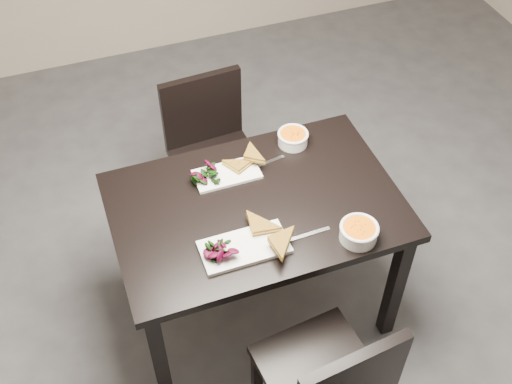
% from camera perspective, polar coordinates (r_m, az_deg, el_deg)
% --- Properties ---
extents(ground, '(5.00, 5.00, 0.00)m').
position_cam_1_polar(ground, '(3.24, 4.98, -10.37)').
color(ground, '#47474C').
rests_on(ground, ground).
extents(table, '(1.20, 0.80, 0.75)m').
position_cam_1_polar(table, '(2.72, -0.00, -2.44)').
color(table, black).
rests_on(table, ground).
extents(chair_near, '(0.46, 0.46, 0.85)m').
position_cam_1_polar(chair_near, '(2.51, 6.65, -16.47)').
color(chair_near, black).
rests_on(chair_near, ground).
extents(chair_far, '(0.45, 0.45, 0.85)m').
position_cam_1_polar(chair_far, '(3.30, -4.03, 4.09)').
color(chair_far, black).
rests_on(chair_far, ground).
extents(plate_near, '(0.34, 0.17, 0.02)m').
position_cam_1_polar(plate_near, '(2.49, -1.05, -4.96)').
color(plate_near, white).
rests_on(plate_near, table).
extents(sandwich_near, '(0.19, 0.15, 0.06)m').
position_cam_1_polar(sandwich_near, '(2.48, 0.25, -3.78)').
color(sandwich_near, '#A37A22').
rests_on(sandwich_near, plate_near).
extents(salad_near, '(0.11, 0.10, 0.05)m').
position_cam_1_polar(salad_near, '(2.44, -3.29, -5.11)').
color(salad_near, black).
rests_on(salad_near, plate_near).
extents(soup_bowl_near, '(0.16, 0.16, 0.07)m').
position_cam_1_polar(soup_bowl_near, '(2.53, 9.20, -3.52)').
color(soup_bowl_near, white).
rests_on(soup_bowl_near, table).
extents(cutlery_near, '(0.18, 0.02, 0.00)m').
position_cam_1_polar(cutlery_near, '(2.55, 4.77, -3.78)').
color(cutlery_near, silver).
rests_on(cutlery_near, table).
extents(plate_far, '(0.28, 0.14, 0.01)m').
position_cam_1_polar(plate_far, '(2.76, -2.62, 1.60)').
color(plate_far, white).
rests_on(plate_far, table).
extents(sandwich_far, '(0.18, 0.16, 0.05)m').
position_cam_1_polar(sandwich_far, '(2.74, -1.26, 2.16)').
color(sandwich_far, '#A37A22').
rests_on(sandwich_far, plate_far).
extents(salad_far, '(0.09, 0.08, 0.04)m').
position_cam_1_polar(salad_far, '(2.72, -4.65, 1.48)').
color(salad_far, black).
rests_on(salad_far, plate_far).
extents(soup_bowl_far, '(0.14, 0.14, 0.06)m').
position_cam_1_polar(soup_bowl_far, '(2.89, 3.32, 4.90)').
color(soup_bowl_far, white).
rests_on(soup_bowl_far, table).
extents(cutlery_far, '(0.18, 0.04, 0.00)m').
position_cam_1_polar(cutlery_far, '(2.81, 0.91, 2.63)').
color(cutlery_far, silver).
rests_on(cutlery_far, table).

